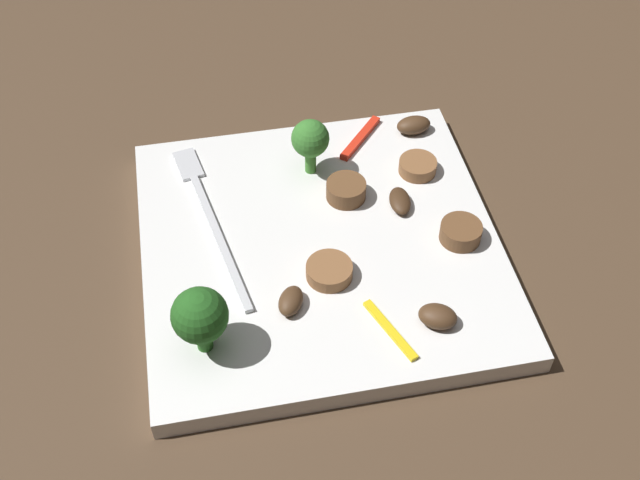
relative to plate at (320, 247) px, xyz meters
The scene contains 15 objects.
ground_plane 0.01m from the plate, ahead, with size 1.40×1.40×0.00m, color #4C3826.
plate is the anchor object (origin of this frame).
fork 0.09m from the plate, 61.35° to the left, with size 0.18×0.05×0.00m.
broccoli_floret_0 0.13m from the plate, 130.30° to the left, with size 0.04×0.04×0.05m.
broccoli_floret_1 0.09m from the plate, ahead, with size 0.03×0.03×0.05m.
sausage_slice_0 0.11m from the plate, 99.94° to the right, with size 0.03×0.03×0.01m, color brown.
sausage_slice_1 0.11m from the plate, 57.35° to the right, with size 0.03×0.03×0.01m, color brown.
sausage_slice_2 0.04m from the plate, behind, with size 0.03×0.03×0.01m, color brown.
sausage_slice_3 0.05m from the plate, 34.93° to the right, with size 0.03×0.03×0.01m, color brown.
mushroom_0 0.07m from the plate, 151.02° to the left, with size 0.03×0.02×0.01m, color #4C331E.
mushroom_1 0.15m from the plate, 43.39° to the right, with size 0.03×0.02×0.01m, color #4C331E.
mushroom_2 0.11m from the plate, 144.29° to the right, with size 0.03×0.02×0.01m, color #4C331E.
mushroom_3 0.07m from the plate, 70.45° to the right, with size 0.03×0.02×0.01m, color #422B19.
pepper_strip_0 0.12m from the plate, 27.56° to the right, with size 0.06×0.01×0.00m, color red.
pepper_strip_1 0.10m from the plate, 161.14° to the right, with size 0.06×0.01×0.00m, color yellow.
Camera 1 is at (-0.39, 0.08, 0.46)m, focal length 44.48 mm.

